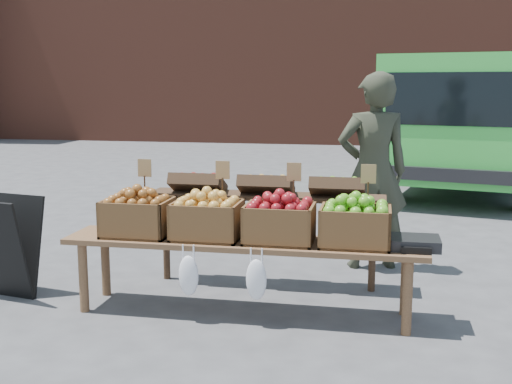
% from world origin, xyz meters
% --- Properties ---
extents(ground, '(80.00, 80.00, 0.00)m').
position_xyz_m(ground, '(0.00, 0.00, 0.00)').
color(ground, '#4A4A4D').
extents(delivery_van, '(3.16, 5.07, 2.11)m').
position_xyz_m(delivery_van, '(3.08, 5.79, 1.05)').
color(delivery_van, green).
rests_on(delivery_van, ground).
extents(vendor, '(0.76, 0.60, 1.83)m').
position_xyz_m(vendor, '(1.66, 0.97, 0.92)').
color(vendor, '#2F3325').
rests_on(vendor, ground).
extents(chalkboard_sign, '(0.60, 0.40, 0.83)m').
position_xyz_m(chalkboard_sign, '(-1.25, -0.45, 0.42)').
color(chalkboard_sign, black).
rests_on(chalkboard_sign, ground).
extents(back_table, '(2.10, 0.44, 1.04)m').
position_xyz_m(back_table, '(0.79, 0.24, 0.52)').
color(back_table, '#3A2719').
rests_on(back_table, ground).
extents(display_bench, '(2.70, 0.56, 0.57)m').
position_xyz_m(display_bench, '(0.74, -0.48, 0.28)').
color(display_bench, brown).
rests_on(display_bench, ground).
extents(crate_golden_apples, '(0.50, 0.40, 0.28)m').
position_xyz_m(crate_golden_apples, '(-0.08, -0.48, 0.71)').
color(crate_golden_apples, '#A25422').
rests_on(crate_golden_apples, display_bench).
extents(crate_russet_pears, '(0.50, 0.40, 0.28)m').
position_xyz_m(crate_russet_pears, '(0.47, -0.48, 0.71)').
color(crate_russet_pears, gold).
rests_on(crate_russet_pears, display_bench).
extents(crate_red_apples, '(0.50, 0.40, 0.28)m').
position_xyz_m(crate_red_apples, '(1.02, -0.48, 0.71)').
color(crate_red_apples, '#700309').
rests_on(crate_red_apples, display_bench).
extents(crate_green_apples, '(0.50, 0.40, 0.28)m').
position_xyz_m(crate_green_apples, '(1.57, -0.48, 0.71)').
color(crate_green_apples, '#3F9615').
rests_on(crate_green_apples, display_bench).
extents(weighing_scale, '(0.34, 0.30, 0.08)m').
position_xyz_m(weighing_scale, '(1.99, -0.48, 0.61)').
color(weighing_scale, black).
rests_on(weighing_scale, display_bench).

